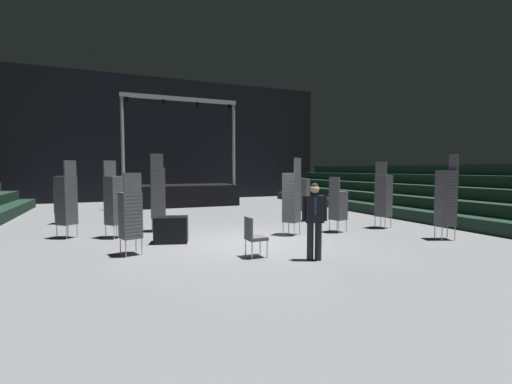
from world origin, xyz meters
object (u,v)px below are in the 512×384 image
Objects in this scene: man_with_tie at (315,217)px; chair_stack_aisle_left at (383,195)px; chair_stack_front_left at (158,193)px; chair_stack_rear_centre at (303,194)px; chair_stack_front_right at (114,199)px; chair_stack_mid_right at (338,204)px; chair_stack_mid_left at (66,199)px; stage_riser at (178,194)px; chair_stack_mid_centre at (63,199)px; chair_stack_rear_right at (292,197)px; equipment_road_case at (171,230)px; chair_stack_rear_left at (446,197)px; chair_stack_aisle_right at (130,214)px; loose_chair_near_man at (253,234)px.

man_with_tie is 5.38m from chair_stack_aisle_left.
man_with_tie is at bearing 120.65° from chair_stack_front_left.
chair_stack_front_right is at bearing -31.95° from chair_stack_rear_centre.
man_with_tie is at bearing 96.23° from chair_stack_front_right.
chair_stack_mid_right is at bearing 158.70° from chair_stack_front_left.
chair_stack_front_left is at bearing 170.62° from chair_stack_front_right.
chair_stack_mid_left is (-5.40, 5.06, 0.16)m from man_with_tie.
chair_stack_aisle_left is (8.64, -1.69, 0.00)m from chair_stack_front_right.
stage_riser is at bearing -176.80° from chair_stack_mid_right.
chair_stack_rear_right is (6.83, -5.32, 0.25)m from chair_stack_mid_centre.
man_with_tie is 1.94× the size of equipment_road_case.
chair_stack_rear_right is (-3.80, 2.35, -0.04)m from chair_stack_rear_left.
chair_stack_rear_right is 4.84m from chair_stack_aisle_right.
chair_stack_front_left is 1.11× the size of chair_stack_front_right.
chair_stack_rear_right is at bearing 14.28° from chair_stack_rear_centre.
equipment_road_case is at bearing -101.45° from stage_riser.
chair_stack_front_left is at bearing -161.57° from loose_chair_near_man.
chair_stack_aisle_left is at bearing -99.64° from chair_stack_mid_centre.
chair_stack_rear_centre is at bearing 10.26° from chair_stack_aisle_right.
chair_stack_mid_centre is (-5.21, -4.98, 0.27)m from stage_riser.
loose_chair_near_man is (2.93, -3.74, -0.62)m from chair_stack_front_right.
chair_stack_mid_right is at bearing -72.67° from stage_riser.
chair_stack_rear_centre reaches higher than equipment_road_case.
chair_stack_rear_left is 1.07× the size of chair_stack_aisle_left.
chair_stack_mid_right is at bearing 116.27° from loose_chair_near_man.
chair_stack_rear_left is 8.72m from chair_stack_aisle_right.
chair_stack_aisle_right is 1.67m from equipment_road_case.
chair_stack_aisle_left is (5.18, -10.38, 0.48)m from stage_riser.
chair_stack_mid_centre is 0.88× the size of chair_stack_rear_centre.
chair_stack_aisle_left reaches higher than chair_stack_mid_centre.
chair_stack_rear_centre reaches higher than man_with_tie.
loose_chair_near_man is (-3.79, -1.99, -0.37)m from chair_stack_mid_right.
man_with_tie is at bearing 22.96° from chair_stack_rear_centre.
man_with_tie is 0.68× the size of chair_stack_front_left.
chair_stack_aisle_right is at bearing -143.59° from chair_stack_mid_centre.
equipment_road_case is (0.09, -1.99, -0.92)m from chair_stack_front_left.
chair_stack_mid_left is at bearing 5.68° from chair_stack_front_left.
chair_stack_rear_right is (1.00, 2.92, 0.21)m from man_with_tie.
chair_stack_front_right is at bearing -143.36° from loose_chair_near_man.
chair_stack_mid_right is (3.25, -10.43, 0.23)m from stage_riser.
chair_stack_mid_right is at bearing -4.50° from equipment_road_case.
loose_chair_near_man is at bearing -76.43° from chair_stack_mid_right.
chair_stack_rear_right is (5.08, -1.62, 0.04)m from chair_stack_front_right.
chair_stack_aisle_right reaches higher than man_with_tie.
chair_stack_rear_left is at bearing -19.48° from equipment_road_case.
man_with_tie is 0.93× the size of chair_stack_mid_centre.
chair_stack_mid_centre is at bearing -149.30° from loose_chair_near_man.
chair_stack_mid_left reaches higher than chair_stack_rear_centre.
chair_stack_aisle_left is (-0.24, 2.27, -0.08)m from chair_stack_rear_left.
chair_stack_aisle_left is at bearing -125.46° from man_with_tie.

